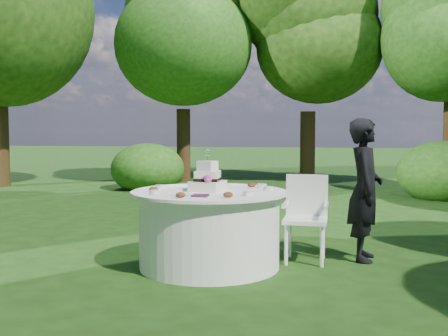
{
  "coord_description": "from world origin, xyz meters",
  "views": [
    {
      "loc": [
        1.15,
        -5.08,
        1.36
      ],
      "look_at": [
        0.15,
        0.0,
        1.0
      ],
      "focal_mm": 42.0,
      "sensor_mm": 36.0,
      "label": 1
    }
  ],
  "objects": [
    {
      "name": "ground",
      "position": [
        0.0,
        0.0,
        0.0
      ],
      "size": [
        80.0,
        80.0,
        0.0
      ],
      "primitive_type": "plane",
      "color": "black",
      "rests_on": "ground"
    },
    {
      "name": "napkins",
      "position": [
        0.02,
        -0.47,
        0.78
      ],
      "size": [
        0.14,
        0.14,
        0.02
      ],
      "primitive_type": "cube",
      "color": "#441D35",
      "rests_on": "table"
    },
    {
      "name": "feather_plume",
      "position": [
        -0.27,
        -0.42,
        0.78
      ],
      "size": [
        0.48,
        0.07,
        0.01
      ],
      "primitive_type": "ellipsoid",
      "color": "white",
      "rests_on": "table"
    },
    {
      "name": "guest",
      "position": [
        1.55,
        0.59,
        0.75
      ],
      "size": [
        0.39,
        0.57,
        1.5
      ],
      "primitive_type": "imported",
      "rotation": [
        0.0,
        0.0,
        1.51
      ],
      "color": "black",
      "rests_on": "ground"
    },
    {
      "name": "table",
      "position": [
        0.0,
        0.0,
        0.39
      ],
      "size": [
        1.56,
        1.56,
        0.77
      ],
      "color": "white",
      "rests_on": "ground"
    },
    {
      "name": "cake",
      "position": [
        -0.01,
        -0.03,
        0.88
      ],
      "size": [
        0.35,
        0.35,
        0.42
      ],
      "color": "silver",
      "rests_on": "table"
    },
    {
      "name": "chair",
      "position": [
        0.94,
        0.46,
        0.52
      ],
      "size": [
        0.47,
        0.45,
        0.9
      ],
      "color": "white",
      "rests_on": "ground"
    },
    {
      "name": "votives",
      "position": [
        0.04,
        0.05,
        0.79
      ],
      "size": [
        1.21,
        0.91,
        0.04
      ],
      "color": "white",
      "rests_on": "table"
    },
    {
      "name": "petal_cups",
      "position": [
        -0.0,
        -0.21,
        0.79
      ],
      "size": [
        0.98,
        1.09,
        0.05
      ],
      "color": "#562D16",
      "rests_on": "table"
    }
  ]
}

